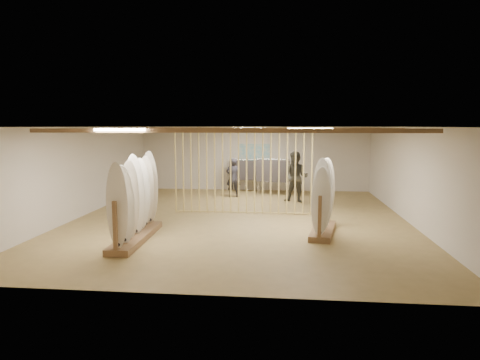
# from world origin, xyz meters

# --- Properties ---
(floor) EXTENTS (12.00, 12.00, 0.00)m
(floor) POSITION_xyz_m (0.00, 0.00, 0.00)
(floor) COLOR #A1864E
(floor) RESTS_ON ground
(ceiling) EXTENTS (12.00, 12.00, 0.00)m
(ceiling) POSITION_xyz_m (0.00, 0.00, 2.80)
(ceiling) COLOR gray
(ceiling) RESTS_ON ground
(wall_back) EXTENTS (12.00, 0.00, 12.00)m
(wall_back) POSITION_xyz_m (0.00, 6.00, 1.40)
(wall_back) COLOR beige
(wall_back) RESTS_ON ground
(wall_front) EXTENTS (12.00, 0.00, 12.00)m
(wall_front) POSITION_xyz_m (0.00, -6.00, 1.40)
(wall_front) COLOR beige
(wall_front) RESTS_ON ground
(wall_left) EXTENTS (0.00, 12.00, 12.00)m
(wall_left) POSITION_xyz_m (-5.00, 0.00, 1.40)
(wall_left) COLOR beige
(wall_left) RESTS_ON ground
(wall_right) EXTENTS (0.00, 12.00, 12.00)m
(wall_right) POSITION_xyz_m (5.00, 0.00, 1.40)
(wall_right) COLOR beige
(wall_right) RESTS_ON ground
(ceiling_slats) EXTENTS (9.50, 6.12, 0.10)m
(ceiling_slats) POSITION_xyz_m (0.00, 0.00, 2.72)
(ceiling_slats) COLOR brown
(ceiling_slats) RESTS_ON ground
(light_panels) EXTENTS (1.20, 0.35, 0.06)m
(light_panels) POSITION_xyz_m (0.00, 0.00, 2.74)
(light_panels) COLOR white
(light_panels) RESTS_ON ground
(bamboo_partition) EXTENTS (4.45, 0.05, 2.78)m
(bamboo_partition) POSITION_xyz_m (0.00, 0.80, 1.40)
(bamboo_partition) COLOR tan
(bamboo_partition) RESTS_ON ground
(poster) EXTENTS (1.40, 0.03, 0.90)m
(poster) POSITION_xyz_m (0.00, 5.98, 1.60)
(poster) COLOR teal
(poster) RESTS_ON ground
(rack_left) EXTENTS (0.66, 2.95, 2.05)m
(rack_left) POSITION_xyz_m (-2.33, -2.70, 0.70)
(rack_left) COLOR brown
(rack_left) RESTS_ON floor
(rack_right) EXTENTS (0.89, 2.10, 1.94)m
(rack_right) POSITION_xyz_m (2.37, -1.59, 0.66)
(rack_right) COLOR brown
(rack_right) RESTS_ON floor
(clothing_rack_a) EXTENTS (1.34, 0.47, 1.44)m
(clothing_rack_a) POSITION_xyz_m (-0.41, 5.40, 0.94)
(clothing_rack_a) COLOR silver
(clothing_rack_a) RESTS_ON floor
(clothing_rack_b) EXTENTS (1.39, 0.68, 1.53)m
(clothing_rack_b) POSITION_xyz_m (0.88, 4.70, 0.99)
(clothing_rack_b) COLOR silver
(clothing_rack_b) RESTS_ON floor
(shopper_a) EXTENTS (0.68, 0.48, 1.77)m
(shopper_a) POSITION_xyz_m (-0.69, 4.03, 0.89)
(shopper_a) COLOR #232228
(shopper_a) RESTS_ON floor
(shopper_b) EXTENTS (1.22, 1.06, 2.15)m
(shopper_b) POSITION_xyz_m (1.78, 3.06, 1.07)
(shopper_b) COLOR #3B382D
(shopper_b) RESTS_ON floor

